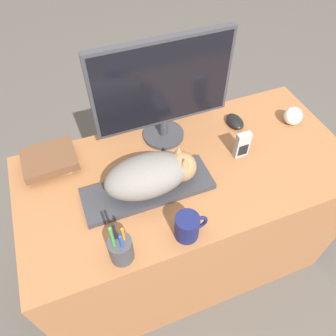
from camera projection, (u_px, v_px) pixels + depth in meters
ground_plane at (206, 309)px, 1.66m from camera, size 12.00×12.00×0.00m
desk at (185, 219)px, 1.56m from camera, size 1.31×0.63×0.75m
keyboard at (148, 189)px, 1.19m from camera, size 0.48×0.16×0.02m
cat at (153, 174)px, 1.14m from camera, size 0.34×0.17×0.14m
monitor at (163, 88)px, 1.20m from camera, size 0.54×0.17×0.44m
computer_mouse at (235, 121)px, 1.42m from camera, size 0.06×0.10×0.04m
coffee_mug at (188, 227)px, 1.05m from camera, size 0.11×0.08×0.10m
pen_cup at (121, 249)px, 1.00m from camera, size 0.08×0.08×0.20m
baseball at (293, 116)px, 1.41m from camera, size 0.08×0.08×0.08m
phone at (242, 145)px, 1.28m from camera, size 0.06×0.03×0.11m
book_stack at (50, 160)px, 1.25m from camera, size 0.20×0.17×0.06m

